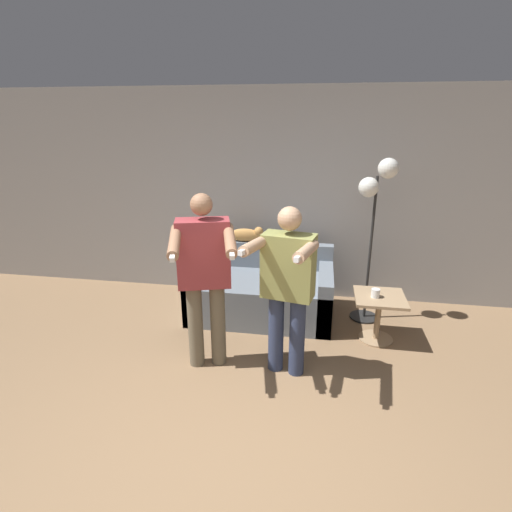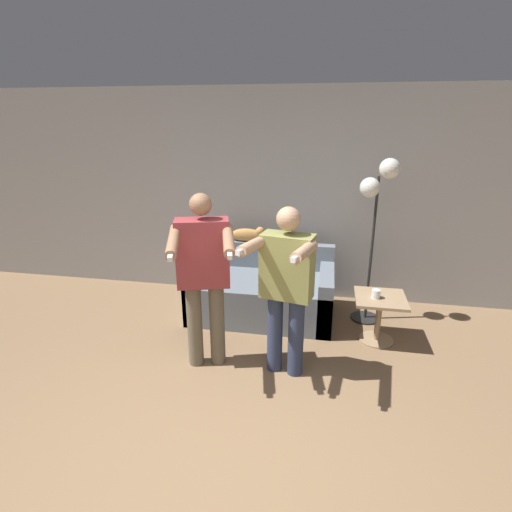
% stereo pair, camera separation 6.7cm
% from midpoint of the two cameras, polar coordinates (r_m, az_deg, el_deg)
% --- Properties ---
extents(ground_plane, '(16.00, 16.00, 0.00)m').
position_cam_midpoint_polar(ground_plane, '(2.93, -6.53, -30.23)').
color(ground_plane, '#846647').
extents(wall_back, '(10.00, 0.05, 2.60)m').
position_cam_midpoint_polar(wall_back, '(5.06, 2.53, 8.52)').
color(wall_back, gray).
rests_on(wall_back, ground_plane).
extents(couch, '(1.63, 0.94, 0.78)m').
position_cam_midpoint_polar(couch, '(4.74, 0.39, -5.22)').
color(couch, slate).
rests_on(couch, ground_plane).
extents(person_left, '(0.65, 0.77, 1.63)m').
position_cam_midpoint_polar(person_left, '(3.55, -7.93, -2.22)').
color(person_left, '#6B604C').
rests_on(person_left, ground_plane).
extents(person_right, '(0.60, 0.74, 1.55)m').
position_cam_midpoint_polar(person_right, '(3.43, 3.92, -3.76)').
color(person_right, '#2D3856').
rests_on(person_right, ground_plane).
extents(cat, '(0.53, 0.12, 0.19)m').
position_cam_midpoint_polar(cat, '(4.91, -1.71, 3.07)').
color(cat, tan).
rests_on(cat, couch).
extents(floor_lamp, '(0.39, 0.33, 1.84)m').
position_cam_midpoint_polar(floor_lamp, '(4.46, 16.39, 8.03)').
color(floor_lamp, black).
rests_on(floor_lamp, ground_plane).
extents(side_table, '(0.51, 0.51, 0.50)m').
position_cam_midpoint_polar(side_table, '(4.34, 16.71, -7.15)').
color(side_table, '#A38460').
rests_on(side_table, ground_plane).
extents(cup, '(0.09, 0.09, 0.09)m').
position_cam_midpoint_polar(cup, '(4.23, 16.27, -5.10)').
color(cup, white).
rests_on(cup, side_table).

